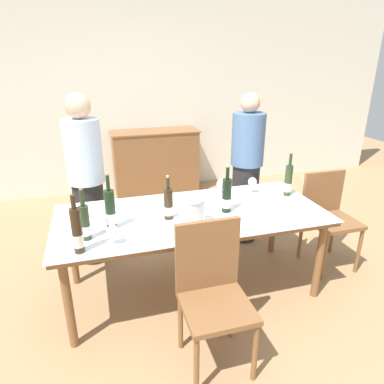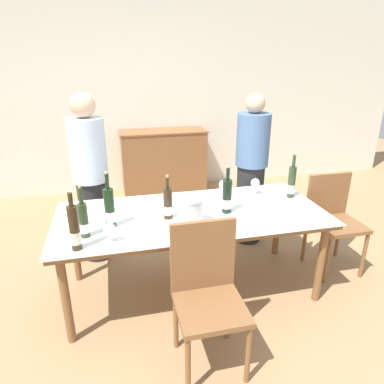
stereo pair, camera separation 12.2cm
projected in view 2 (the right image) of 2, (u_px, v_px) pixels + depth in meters
name	position (u px, v px, depth m)	size (l,w,h in m)	color
ground_plane	(192.00, 288.00, 2.98)	(12.00, 12.00, 0.00)	#A37F56
back_wall	(149.00, 93.00, 4.89)	(8.00, 0.10, 2.80)	silver
sideboard_cabinet	(164.00, 162.00, 5.00)	(1.23, 0.46, 0.92)	brown
dining_table	(192.00, 220.00, 2.73)	(2.12, 0.94, 0.72)	brown
ice_bucket	(190.00, 211.00, 2.47)	(0.20, 0.20, 0.22)	white
wine_bottle_0	(84.00, 220.00, 2.31)	(0.06, 0.06, 0.38)	#28381E
wine_bottle_1	(227.00, 197.00, 2.68)	(0.08, 0.08, 0.39)	black
wine_bottle_2	(110.00, 209.00, 2.45)	(0.07, 0.07, 0.42)	black
wine_bottle_3	(292.00, 183.00, 2.98)	(0.06, 0.06, 0.38)	#28381E
wine_bottle_4	(168.00, 204.00, 2.59)	(0.07, 0.07, 0.35)	#332314
wine_bottle_5	(75.00, 229.00, 2.15)	(0.07, 0.07, 0.39)	#332314
wine_glass_0	(110.00, 230.00, 2.25)	(0.08, 0.08, 0.14)	white
wine_glass_1	(255.00, 183.00, 3.05)	(0.08, 0.08, 0.15)	white
wine_glass_2	(224.00, 185.00, 3.04)	(0.09, 0.09, 0.14)	white
chair_near_front	(207.00, 287.00, 2.14)	(0.42, 0.42, 0.94)	brown
chair_right_end	(333.00, 215.00, 3.15)	(0.42, 0.42, 0.89)	brown
person_host	(91.00, 180.00, 3.19)	(0.33, 0.33, 1.60)	#262628
person_guest_left	(251.00, 172.00, 3.51)	(0.33, 0.33, 1.57)	#262628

